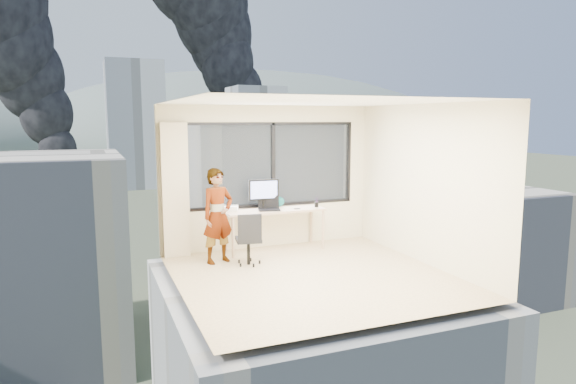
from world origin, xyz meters
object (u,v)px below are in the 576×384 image
person (218,216)px  game_console (228,208)px  chair (248,238)px  handbag (278,202)px  laptop (269,203)px  desk (274,229)px  monitor (264,194)px

person → game_console: 0.70m
chair → handbag: 1.33m
laptop → game_console: bearing=172.9°
desk → monitor: 0.68m
monitor → chair: bearing=-120.7°
person → chair: bearing=-55.7°
person → laptop: bearing=-1.0°
desk → person: person is taller
monitor → laptop: bearing=-64.3°
desk → game_console: 0.92m
game_console → laptop: bearing=-0.0°
laptop → monitor: bearing=126.4°
person → game_console: (0.34, 0.61, 0.01)m
game_console → laptop: laptop is taller
chair → person: bearing=153.5°
person → handbag: bearing=5.9°
monitor → game_console: size_ratio=1.64×
laptop → desk: bearing=43.6°
game_console → handbag: handbag is taller
chair → game_console: size_ratio=2.63×
laptop → handbag: (0.27, 0.27, -0.03)m
person → game_console: size_ratio=4.68×
game_console → handbag: 0.95m
monitor → laptop: 0.21m
desk → laptop: (-0.12, -0.07, 0.50)m
game_console → monitor: bearing=9.6°
desk → chair: (-0.72, -0.72, 0.07)m
person → handbag: 1.43m
desk → laptop: laptop is taller
desk → chair: bearing=-134.9°
desk → game_console: size_ratio=5.37×
game_console → handbag: size_ratio=1.38×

